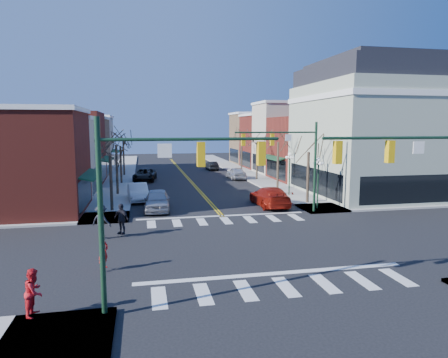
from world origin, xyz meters
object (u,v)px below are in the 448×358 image
lamppost_midblock (290,166)px  pedestrian_dark_a (121,219)px  lamppost_corner (318,174)px  car_right_near (270,196)px  car_right_mid (236,173)px  car_left_near (157,200)px  pedestrian_red_b (34,292)px  car_left_far (145,175)px  pedestrian_dark_b (101,221)px  car_left_mid (138,192)px  car_right_far (212,166)px  pedestrian_red_a (103,252)px  victorian_corner (371,128)px

lamppost_midblock → pedestrian_dark_a: (-15.50, -11.54, -1.84)m
lamppost_corner → lamppost_midblock: (0.00, 6.50, 0.00)m
car_right_near → pedestrian_dark_a: (-12.10, -7.25, 0.27)m
car_right_mid → car_left_near: bearing=58.1°
car_right_mid → pedestrian_red_b: pedestrian_red_b is taller
car_left_far → pedestrian_dark_a: pedestrian_dark_a is taller
car_left_far → pedestrian_dark_b: size_ratio=2.83×
car_left_mid → car_left_far: (0.74, 13.63, -0.03)m
lamppost_midblock → car_right_far: lamppost_midblock is taller
lamppost_midblock → car_left_far: size_ratio=0.78×
car_left_mid → pedestrian_dark_b: (-2.09, -12.44, 0.33)m
car_right_near → pedestrian_red_a: (-12.65, -13.36, 0.11)m
car_left_mid → car_right_near: 12.18m
pedestrian_dark_b → car_right_mid: bearing=-91.2°
pedestrian_red_a → pedestrian_dark_b: (-0.62, 5.78, 0.18)m
car_left_near → car_left_mid: (-1.57, 4.72, -0.06)m
victorian_corner → lamppost_corner: victorian_corner is taller
pedestrian_dark_b → lamppost_midblock: bearing=-116.0°
pedestrian_dark_a → pedestrian_dark_b: 1.21m
pedestrian_dark_a → car_left_near: bearing=112.5°
pedestrian_dark_a → pedestrian_dark_b: (-1.16, -0.33, 0.01)m
lamppost_corner → pedestrian_red_a: (-16.05, -11.15, -2.01)m
car_left_near → pedestrian_dark_a: size_ratio=2.60×
victorian_corner → car_right_near: victorian_corner is taller
lamppost_midblock → pedestrian_red_a: size_ratio=2.69×
lamppost_corner → pedestrian_dark_b: lamppost_corner is taller
victorian_corner → pedestrian_red_b: bearing=-140.6°
pedestrian_red_a → pedestrian_dark_b: 5.82m
car_left_far → pedestrian_red_a: size_ratio=3.45×
victorian_corner → pedestrian_dark_b: bearing=-155.5°
car_left_far → car_right_mid: size_ratio=1.20×
lamppost_midblock → car_left_far: 19.94m
car_left_mid → car_right_mid: size_ratio=1.04×
car_right_near → pedestrian_dark_b: bearing=29.3°
car_left_far → car_left_mid: bearing=-86.1°
pedestrian_red_a → lamppost_midblock: bearing=-4.5°
victorian_corner → car_left_mid: bearing=177.3°
pedestrian_dark_a → car_right_mid: bearing=103.2°
victorian_corner → car_right_near: 13.60m
pedestrian_red_a → pedestrian_red_b: size_ratio=0.94×
lamppost_corner → pedestrian_red_b: 23.91m
pedestrian_red_b → pedestrian_dark_a: bearing=-4.8°
car_left_mid → pedestrian_red_a: (-1.48, -18.22, 0.16)m
car_right_near → pedestrian_red_a: size_ratio=3.61×
lamppost_corner → car_right_mid: bearing=96.0°
car_right_mid → pedestrian_red_b: 39.09m
lamppost_midblock → pedestrian_red_a: (-16.05, -17.65, -2.01)m
car_right_near → car_right_far: size_ratio=1.42×
victorian_corner → pedestrian_dark_a: size_ratio=7.37×
lamppost_corner → car_right_mid: lamppost_corner is taller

